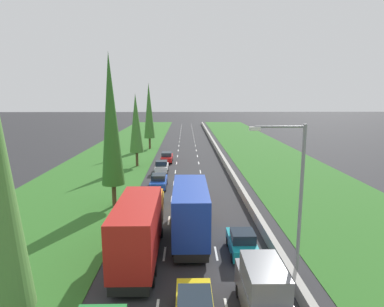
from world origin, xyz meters
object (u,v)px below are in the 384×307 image
Objects in this scene: blue_box_truck_centre_lane at (190,209)px; poplar_tree_second at (111,120)px; red_sedan_centre_lane at (190,191)px; yellow_sedan_left_lane at (153,201)px; grey_van_right_lane at (263,290)px; street_light_mast at (295,190)px; poplar_tree_third at (136,123)px; white_hatchback_left_lane at (162,167)px; red_sedan_left_lane at (167,157)px; red_box_truck_left_lane at (139,228)px; blue_sedan_left_lane at (159,181)px; teal_hatchback_right_lane at (242,243)px; poplar_tree_fourth at (149,111)px.

blue_box_truck_centre_lane is 11.88m from poplar_tree_second.
red_sedan_centre_lane is 1.00× the size of yellow_sedan_left_lane.
street_light_mast is (2.62, 3.78, 3.83)m from grey_van_right_lane.
red_sedan_centre_lane is at bearing -64.13° from poplar_tree_third.
white_hatchback_left_lane is at bearing 99.89° from blue_box_truck_centre_lane.
yellow_sedan_left_lane is 21.85m from red_sedan_left_lane.
red_box_truck_left_lane is at bearing -69.69° from poplar_tree_second.
poplar_tree_second is (-3.88, -20.94, 7.48)m from red_sedan_left_lane.
blue_sedan_left_lane is at bearing 90.47° from red_box_truck_left_lane.
red_sedan_left_lane is 0.50× the size of street_light_mast.
grey_van_right_lane is at bearing -70.00° from blue_box_truck_centre_lane.
teal_hatchback_right_lane is 0.36× the size of poplar_tree_third.
street_light_mast is at bearing -41.93° from blue_box_truck_centre_lane.
red_sedan_centre_lane is at bearing 15.38° from poplar_tree_second.
white_hatchback_left_lane is 0.30× the size of poplar_tree_fourth.
red_sedan_left_lane is (0.09, 14.73, 0.00)m from blue_sedan_left_lane.
poplar_tree_fourth is at bearing 103.85° from teal_hatchback_right_lane.
white_hatchback_left_lane is at bearing 103.05° from grey_van_right_lane.
white_hatchback_left_lane is 21.88m from poplar_tree_fourth.
grey_van_right_lane reaches higher than red_sedan_left_lane.
yellow_sedan_left_lane and red_sedan_left_lane have the same top height.
blue_sedan_left_lane is at bearing 130.16° from red_sedan_centre_lane.
poplar_tree_third reaches higher than yellow_sedan_left_lane.
red_sedan_centre_lane is at bearing 39.81° from yellow_sedan_left_lane.
teal_hatchback_right_lane is 1.00× the size of white_hatchback_left_lane.
teal_hatchback_right_lane is (3.33, -11.98, 0.02)m from red_sedan_centre_lane.
blue_box_truck_centre_lane reaches higher than teal_hatchback_right_lane.
teal_hatchback_right_lane is at bearing -77.64° from red_sedan_left_lane.
poplar_tree_fourth reaches higher than red_box_truck_left_lane.
red_sedan_centre_lane is 0.50× the size of street_light_mast.
grey_van_right_lane is 0.38× the size of poplar_tree_fourth.
poplar_tree_fourth reaches higher than yellow_sedan_left_lane.
red_sedan_left_lane is at bearing -72.77° from poplar_tree_fourth.
street_light_mast reaches higher than red_sedan_left_lane.
grey_van_right_lane is (3.23, -18.31, 0.59)m from red_sedan_centre_lane.
poplar_tree_third is (-3.99, 4.20, 5.63)m from white_hatchback_left_lane.
red_sedan_centre_lane is at bearing 111.93° from street_light_mast.
red_sedan_left_lane is at bearing 102.36° from teal_hatchback_right_lane.
white_hatchback_left_lane is (-6.97, 30.07, -0.56)m from grey_van_right_lane.
blue_sedan_left_lane is 0.35× the size of poplar_tree_fourth.
red_sedan_left_lane is 15.47m from poplar_tree_fourth.
red_sedan_centre_lane is 19.23m from red_sedan_left_lane.
blue_box_truck_centre_lane is 9.74m from grey_van_right_lane.
red_sedan_centre_lane is (0.09, 9.20, -1.37)m from blue_box_truck_centre_lane.
blue_sedan_left_lane is at bearing 90.17° from yellow_sedan_left_lane.
red_sedan_centre_lane and blue_sedan_left_lane have the same top height.
white_hatchback_left_lane is 8.08m from poplar_tree_third.
white_hatchback_left_lane is 0.36× the size of poplar_tree_third.
red_sedan_left_lane is at bearing 89.65° from blue_sedan_left_lane.
red_box_truck_left_lane is 0.73× the size of poplar_tree_fourth.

